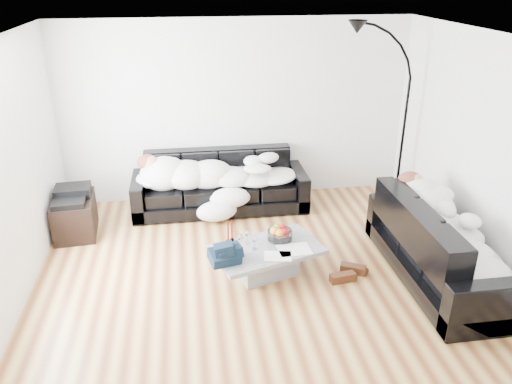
{
  "coord_description": "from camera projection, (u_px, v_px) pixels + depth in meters",
  "views": [
    {
      "loc": [
        -0.74,
        -4.73,
        3.19
      ],
      "look_at": [
        0.0,
        0.3,
        0.9
      ],
      "focal_mm": 35.0,
      "sensor_mm": 36.0,
      "label": 1
    }
  ],
  "objects": [
    {
      "name": "ground",
      "position": [
        260.0,
        275.0,
        5.68
      ],
      "size": [
        5.0,
        5.0,
        0.0
      ],
      "primitive_type": "plane",
      "color": "brown",
      "rests_on": "ground"
    },
    {
      "name": "wall_back",
      "position": [
        236.0,
        112.0,
        7.18
      ],
      "size": [
        5.0,
        0.02,
        2.6
      ],
      "primitive_type": "cube",
      "color": "silver",
      "rests_on": "ground"
    },
    {
      "name": "wall_left",
      "position": [
        5.0,
        182.0,
        4.82
      ],
      "size": [
        0.02,
        4.5,
        2.6
      ],
      "primitive_type": "cube",
      "color": "silver",
      "rests_on": "ground"
    },
    {
      "name": "wall_right",
      "position": [
        485.0,
        156.0,
        5.48
      ],
      "size": [
        0.02,
        4.5,
        2.6
      ],
      "primitive_type": "cube",
      "color": "silver",
      "rests_on": "ground"
    },
    {
      "name": "ceiling",
      "position": [
        261.0,
        38.0,
        4.61
      ],
      "size": [
        5.0,
        5.0,
        0.0
      ],
      "primitive_type": "plane",
      "color": "white",
      "rests_on": "ground"
    },
    {
      "name": "sofa_back",
      "position": [
        220.0,
        182.0,
        7.1
      ],
      "size": [
        2.46,
        0.85,
        0.8
      ],
      "primitive_type": "cube",
      "color": "black",
      "rests_on": "ground"
    },
    {
      "name": "sofa_right",
      "position": [
        442.0,
        242.0,
        5.48
      ],
      "size": [
        0.92,
        2.16,
        0.87
      ],
      "primitive_type": "cube",
      "rotation": [
        0.0,
        0.0,
        1.57
      ],
      "color": "black",
      "rests_on": "ground"
    },
    {
      "name": "sleeper_back",
      "position": [
        220.0,
        169.0,
        6.96
      ],
      "size": [
        2.08,
        0.72,
        0.42
      ],
      "primitive_type": null,
      "color": "silver",
      "rests_on": "sofa_back"
    },
    {
      "name": "sleeper_right",
      "position": [
        445.0,
        226.0,
        5.39
      ],
      "size": [
        0.78,
        1.85,
        0.45
      ],
      "primitive_type": null,
      "rotation": [
        0.0,
        0.0,
        1.57
      ],
      "color": "silver",
      "rests_on": "sofa_right"
    },
    {
      "name": "teal_cushion",
      "position": [
        414.0,
        194.0,
        5.95
      ],
      "size": [
        0.42,
        0.38,
        0.2
      ],
      "primitive_type": "ellipsoid",
      "rotation": [
        0.0,
        0.0,
        0.24
      ],
      "color": "#0D5E57",
      "rests_on": "sofa_right"
    },
    {
      "name": "coffee_table",
      "position": [
        267.0,
        261.0,
        5.62
      ],
      "size": [
        1.34,
        1.01,
        0.35
      ],
      "primitive_type": "cube",
      "rotation": [
        0.0,
        0.0,
        0.3
      ],
      "color": "#939699",
      "rests_on": "ground"
    },
    {
      "name": "fruit_bowl",
      "position": [
        280.0,
        232.0,
        5.69
      ],
      "size": [
        0.37,
        0.37,
        0.18
      ],
      "primitive_type": "cylinder",
      "rotation": [
        0.0,
        0.0,
        0.34
      ],
      "color": "white",
      "rests_on": "coffee_table"
    },
    {
      "name": "wine_glass_a",
      "position": [
        248.0,
        237.0,
        5.6
      ],
      "size": [
        0.09,
        0.09,
        0.17
      ],
      "primitive_type": "cylinder",
      "rotation": [
        0.0,
        0.0,
        -0.33
      ],
      "color": "white",
      "rests_on": "coffee_table"
    },
    {
      "name": "wine_glass_b",
      "position": [
        240.0,
        241.0,
        5.52
      ],
      "size": [
        0.08,
        0.08,
        0.16
      ],
      "primitive_type": "cylinder",
      "rotation": [
        0.0,
        0.0,
        0.23
      ],
      "color": "white",
      "rests_on": "coffee_table"
    },
    {
      "name": "wine_glass_c",
      "position": [
        255.0,
        243.0,
        5.49
      ],
      "size": [
        0.08,
        0.08,
        0.17
      ],
      "primitive_type": "cylinder",
      "rotation": [
        0.0,
        0.0,
        -0.1
      ],
      "color": "white",
      "rests_on": "coffee_table"
    },
    {
      "name": "candle_left",
      "position": [
        228.0,
        232.0,
        5.61
      ],
      "size": [
        0.06,
        0.06,
        0.26
      ],
      "primitive_type": "cylinder",
      "rotation": [
        0.0,
        0.0,
        -0.28
      ],
      "color": "maroon",
      "rests_on": "coffee_table"
    },
    {
      "name": "candle_right",
      "position": [
        232.0,
        231.0,
        5.65
      ],
      "size": [
        0.05,
        0.05,
        0.25
      ],
      "primitive_type": "cylinder",
      "rotation": [
        0.0,
        0.0,
        -0.12
      ],
      "color": "maroon",
      "rests_on": "coffee_table"
    },
    {
      "name": "newspaper_a",
      "position": [
        294.0,
        249.0,
        5.51
      ],
      "size": [
        0.37,
        0.3,
        0.01
      ],
      "primitive_type": "cube",
      "rotation": [
        0.0,
        0.0,
        0.06
      ],
      "color": "silver",
      "rests_on": "coffee_table"
    },
    {
      "name": "newspaper_b",
      "position": [
        278.0,
        256.0,
        5.38
      ],
      "size": [
        0.32,
        0.26,
        0.01
      ],
      "primitive_type": "cube",
      "rotation": [
        0.0,
        0.0,
        -0.17
      ],
      "color": "silver",
      "rests_on": "coffee_table"
    },
    {
      "name": "navy_jacket",
      "position": [
        226.0,
        248.0,
        5.23
      ],
      "size": [
        0.35,
        0.3,
        0.17
      ],
      "primitive_type": null,
      "rotation": [
        0.0,
        0.0,
        0.05
      ],
      "color": "black",
      "rests_on": "coffee_table"
    },
    {
      "name": "shoes",
      "position": [
        348.0,
        273.0,
        5.61
      ],
      "size": [
        0.5,
        0.38,
        0.11
      ],
      "primitive_type": null,
      "rotation": [
        0.0,
        0.0,
        -0.06
      ],
      "color": "#472311",
      "rests_on": "ground"
    },
    {
      "name": "av_cabinet",
      "position": [
        75.0,
        216.0,
        6.47
      ],
      "size": [
        0.56,
        0.77,
        0.5
      ],
      "primitive_type": "cube",
      "rotation": [
        0.0,
        0.0,
        0.08
      ],
      "color": "black",
      "rests_on": "ground"
    },
    {
      "name": "stereo",
      "position": [
        71.0,
        194.0,
        6.34
      ],
      "size": [
        0.46,
        0.37,
        0.13
      ],
      "primitive_type": "cube",
      "rotation": [
        0.0,
        0.0,
        0.07
      ],
      "color": "black",
      "rests_on": "av_cabinet"
    },
    {
      "name": "floor_lamp",
      "position": [
        404.0,
        130.0,
        6.89
      ],
      "size": [
        0.89,
        0.58,
        2.29
      ],
      "primitive_type": null,
      "rotation": [
        0.0,
        0.0,
        -0.33
      ],
      "color": "black",
      "rests_on": "ground"
    }
  ]
}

